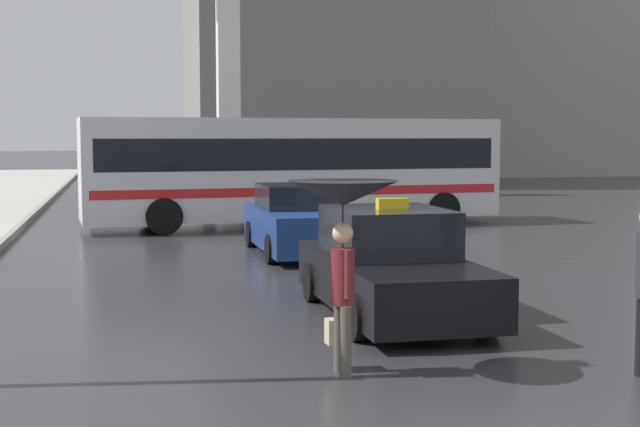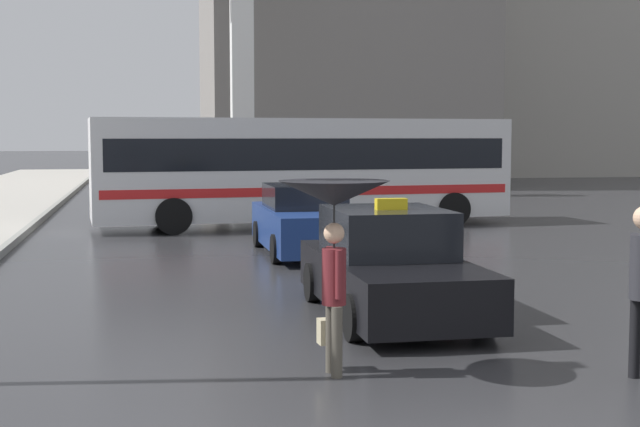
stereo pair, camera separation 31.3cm
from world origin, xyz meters
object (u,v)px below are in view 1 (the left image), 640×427
(sedan_red, at_px, (299,222))
(pedestrian_with_umbrella, at_px, (343,211))
(taxi, at_px, (391,268))
(city_bus, at_px, (293,167))

(sedan_red, bearing_deg, pedestrian_with_umbrella, 81.33)
(pedestrian_with_umbrella, bearing_deg, taxi, -30.62)
(taxi, height_order, pedestrian_with_umbrella, pedestrian_with_umbrella)
(city_bus, distance_m, pedestrian_with_umbrella, 15.82)
(sedan_red, relative_size, city_bus, 0.38)
(taxi, relative_size, city_bus, 0.37)
(sedan_red, relative_size, pedestrian_with_umbrella, 2.16)
(sedan_red, xyz_separation_m, pedestrian_with_umbrella, (-1.49, -9.79, 1.07))
(sedan_red, distance_m, city_bus, 6.00)
(taxi, height_order, city_bus, city_bus)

